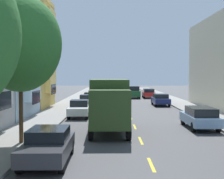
{
  "coord_description": "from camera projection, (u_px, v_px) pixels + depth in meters",
  "views": [
    {
      "loc": [
        -1.62,
        -6.51,
        3.69
      ],
      "look_at": [
        -1.59,
        27.64,
        2.2
      ],
      "focal_mm": 53.22,
      "sensor_mm": 36.0,
      "label": 1
    }
  ],
  "objects": [
    {
      "name": "ground_plane",
      "position": [
        126.0,
        108.0,
        36.63
      ],
      "size": [
        160.0,
        160.0,
        0.0
      ],
      "primitive_type": "plane",
      "color": "#424244"
    },
    {
      "name": "sidewalk_left",
      "position": [
        59.0,
        110.0,
        34.63
      ],
      "size": [
        3.2,
        120.0,
        0.14
      ],
      "primitive_type": "cube",
      "color": "gray",
      "rests_on": "ground_plane"
    },
    {
      "name": "sidewalk_right",
      "position": [
        195.0,
        110.0,
        34.64
      ],
      "size": [
        3.2,
        120.0,
        0.14
      ],
      "primitive_type": "cube",
      "color": "gray",
      "rests_on": "ground_plane"
    },
    {
      "name": "lane_centerline_dashes",
      "position": [
        129.0,
        114.0,
        31.14
      ],
      "size": [
        0.14,
        47.2,
        0.01
      ],
      "color": "yellow",
      "rests_on": "ground_plane"
    },
    {
      "name": "street_tree_second",
      "position": [
        20.0,
        44.0,
        17.24
      ],
      "size": [
        4.33,
        4.33,
        7.71
      ],
      "color": "#47331E",
      "rests_on": "sidewalk_left"
    },
    {
      "name": "delivery_box_truck",
      "position": [
        109.0,
        102.0,
        21.54
      ],
      "size": [
        2.54,
        7.23,
        3.4
      ],
      "color": "#2D471E",
      "rests_on": "ground_plane"
    },
    {
      "name": "parked_hatchback_silver",
      "position": [
        87.0,
        102.0,
        36.65
      ],
      "size": [
        1.74,
        4.0,
        1.5
      ],
      "color": "#B2B5BA",
      "rests_on": "ground_plane"
    },
    {
      "name": "parked_wagon_red",
      "position": [
        148.0,
        93.0,
        53.37
      ],
      "size": [
        1.92,
        4.74,
        1.5
      ],
      "color": "#AD1E1E",
      "rests_on": "ground_plane"
    },
    {
      "name": "parked_wagon_sky",
      "position": [
        200.0,
        117.0,
        22.82
      ],
      "size": [
        1.84,
        4.71,
        1.5
      ],
      "color": "#7A9EC6",
      "rests_on": "ground_plane"
    },
    {
      "name": "parked_hatchback_teal",
      "position": [
        94.0,
        94.0,
        51.6
      ],
      "size": [
        1.78,
        4.02,
        1.5
      ],
      "color": "#195B60",
      "rests_on": "ground_plane"
    },
    {
      "name": "parked_sedan_burgundy",
      "position": [
        91.0,
        98.0,
        43.3
      ],
      "size": [
        1.9,
        4.54,
        1.43
      ],
      "color": "maroon",
      "rests_on": "ground_plane"
    },
    {
      "name": "parked_hatchback_white",
      "position": [
        79.0,
        109.0,
        28.92
      ],
      "size": [
        1.8,
        4.03,
        1.5
      ],
      "color": "silver",
      "rests_on": "ground_plane"
    },
    {
      "name": "parked_sedan_navy",
      "position": [
        160.0,
        99.0,
        39.96
      ],
      "size": [
        1.81,
        4.5,
        1.43
      ],
      "color": "navy",
      "rests_on": "ground_plane"
    },
    {
      "name": "parked_sedan_orange",
      "position": [
        97.0,
        91.0,
        61.53
      ],
      "size": [
        1.89,
        4.53,
        1.43
      ],
      "color": "orange",
      "rests_on": "ground_plane"
    },
    {
      "name": "parked_sedan_charcoal",
      "position": [
        48.0,
        145.0,
        13.96
      ],
      "size": [
        1.85,
        4.52,
        1.43
      ],
      "color": "#333338",
      "rests_on": "ground_plane"
    },
    {
      "name": "moving_forest_sedan",
      "position": [
        133.0,
        92.0,
        53.01
      ],
      "size": [
        1.95,
        4.8,
        1.93
      ],
      "color": "#194C28",
      "rests_on": "ground_plane"
    }
  ]
}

